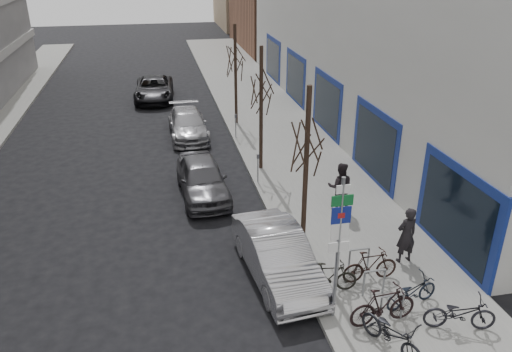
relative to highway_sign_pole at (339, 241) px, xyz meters
name	(u,v)px	position (x,y,z in m)	size (l,w,h in m)	color
ground	(244,332)	(-2.40, 0.01, -2.46)	(120.00, 120.00, 0.00)	black
sidewalk_east	(302,166)	(2.10, 10.01, -2.38)	(5.00, 70.00, 0.15)	slate
commercial_building	(487,27)	(14.60, 16.01, 2.54)	(20.00, 32.00, 10.00)	#B7B7B2
brick_building_far	(300,5)	(10.60, 40.01, 1.54)	(12.00, 14.00, 8.00)	brown
highway_sign_pole	(339,241)	(0.00, 0.00, 0.00)	(0.55, 0.10, 4.20)	gray
bike_rack	(374,279)	(1.40, 0.61, -1.80)	(0.66, 2.26, 0.83)	gray
tree_near	(308,131)	(0.20, 3.51, 1.65)	(1.80, 1.80, 5.50)	black
tree_mid	(261,80)	(0.20, 10.01, 1.65)	(1.80, 1.80, 5.50)	black
tree_far	(235,51)	(0.20, 16.51, 1.65)	(1.80, 1.80, 5.50)	black
meter_front	(294,234)	(-0.25, 3.01, -1.54)	(0.10, 0.08, 1.27)	gray
meter_mid	(258,166)	(-0.25, 8.51, -1.54)	(0.10, 0.08, 1.27)	gray
meter_back	(236,124)	(-0.25, 14.01, -1.54)	(0.10, 0.08, 1.27)	gray
bike_near_left	(393,331)	(0.93, -1.48, -1.72)	(0.58, 1.92, 1.17)	black
bike_near_right	(383,305)	(1.13, -0.54, -1.74)	(0.56, 1.87, 1.14)	black
bike_mid_curb	(412,289)	(2.22, -0.02, -1.80)	(0.50, 1.67, 1.02)	black
bike_mid_inner	(329,277)	(0.24, 1.02, -1.82)	(0.48, 1.60, 0.97)	black
bike_far_curb	(460,311)	(2.97, -1.11, -1.75)	(0.55, 1.82, 1.11)	black
bike_far_inner	(370,265)	(1.56, 1.25, -1.79)	(0.51, 1.72, 1.04)	black
parked_car_front	(277,256)	(-1.00, 2.16, -1.70)	(1.61, 4.63, 1.52)	#B9B9BE
parked_car_mid	(202,178)	(-2.60, 8.10, -1.70)	(1.79, 4.44, 1.51)	#4A4A4E
parked_car_back	(188,124)	(-2.60, 15.15, -1.78)	(1.91, 4.70, 1.36)	#949398
lane_car	(154,89)	(-4.19, 22.75, -1.73)	(2.40, 5.21, 1.45)	black
pedestrian_near	(406,235)	(3.02, 1.99, -1.38)	(0.68, 0.44, 1.85)	black
pedestrian_far	(340,187)	(2.21, 5.57, -1.35)	(0.71, 0.48, 1.92)	black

